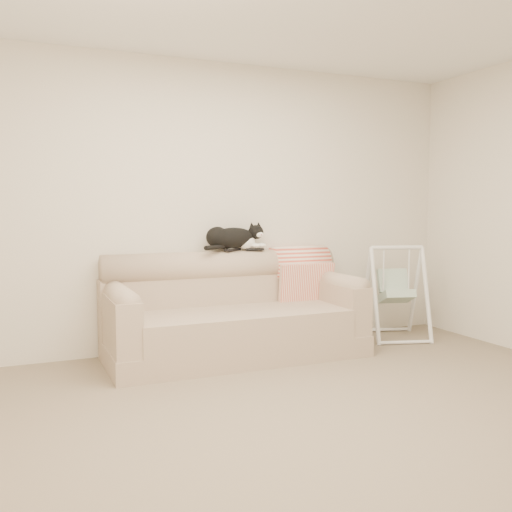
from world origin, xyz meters
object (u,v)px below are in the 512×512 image
(remote_b, at_px, (255,249))
(baby_swing, at_px, (396,292))
(tuxedo_cat, at_px, (233,238))
(sofa, at_px, (233,316))
(remote_a, at_px, (232,249))

(remote_b, relative_size, baby_swing, 0.19)
(remote_b, distance_m, tuxedo_cat, 0.23)
(sofa, xyz_separation_m, baby_swing, (1.72, -0.01, 0.11))
(baby_swing, bearing_deg, sofa, 179.74)
(baby_swing, bearing_deg, tuxedo_cat, 171.29)
(tuxedo_cat, bearing_deg, sofa, -112.04)
(tuxedo_cat, bearing_deg, remote_b, -7.88)
(remote_a, height_order, tuxedo_cat, tuxedo_cat)
(sofa, bearing_deg, baby_swing, -0.26)
(tuxedo_cat, bearing_deg, remote_a, -146.98)
(remote_a, bearing_deg, tuxedo_cat, 33.02)
(sofa, distance_m, remote_b, 0.67)
(baby_swing, bearing_deg, remote_b, 171.18)
(sofa, xyz_separation_m, tuxedo_cat, (0.10, 0.24, 0.67))
(remote_a, relative_size, baby_swing, 0.20)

